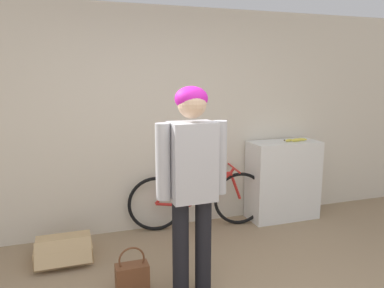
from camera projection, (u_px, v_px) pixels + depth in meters
name	position (u px, v px, depth m)	size (l,w,h in m)	color
wall_back	(161.00, 121.00, 4.40)	(8.00, 0.07, 2.60)	beige
side_shelf	(283.00, 180.00, 4.80)	(0.89, 0.41, 1.01)	white
person	(192.00, 172.00, 2.98)	(0.59, 0.27, 1.75)	black
bicycle	(199.00, 199.00, 4.51)	(1.69, 0.46, 0.73)	black
banana	(295.00, 140.00, 4.71)	(0.33, 0.09, 0.04)	#EAD64C
handbag	(132.00, 277.00, 3.18)	(0.28, 0.15, 0.41)	brown
cardboard_box	(64.00, 250.00, 3.79)	(0.55, 0.56, 0.26)	tan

